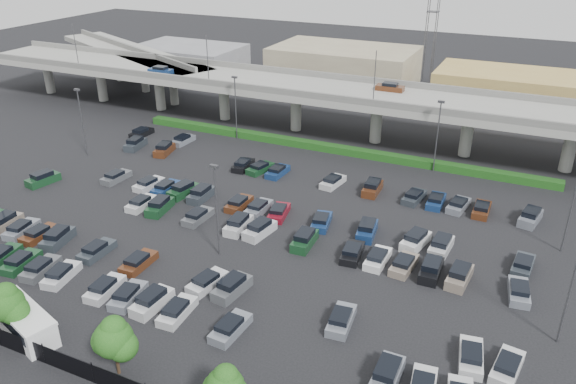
% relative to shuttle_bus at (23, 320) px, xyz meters
% --- Properties ---
extents(ground, '(280.00, 280.00, 0.00)m').
position_rel_shuttle_bus_xyz_m(ground, '(8.39, 25.98, -1.36)').
color(ground, black).
extents(overpass, '(150.00, 13.00, 15.80)m').
position_rel_shuttle_bus_xyz_m(overpass, '(8.18, 57.97, 5.61)').
color(overpass, gray).
rests_on(overpass, ground).
extents(on_ramp, '(50.93, 30.13, 8.80)m').
position_rel_shuttle_bus_xyz_m(on_ramp, '(-43.71, 69.02, 5.50)').
color(on_ramp, gray).
rests_on(on_ramp, ground).
extents(hedge, '(66.00, 1.60, 1.10)m').
position_rel_shuttle_bus_xyz_m(hedge, '(8.39, 50.98, -0.81)').
color(hedge, '#144113').
rests_on(hedge, ground).
extents(fence, '(70.00, 0.10, 2.00)m').
position_rel_shuttle_bus_xyz_m(fence, '(8.34, -2.02, -0.45)').
color(fence, black).
rests_on(fence, ground).
extents(tree_row, '(65.07, 3.66, 5.94)m').
position_rel_shuttle_bus_xyz_m(tree_row, '(9.10, -0.55, 2.16)').
color(tree_row, '#332316').
rests_on(tree_row, ground).
extents(shuttle_bus, '(8.19, 4.92, 2.49)m').
position_rel_shuttle_bus_xyz_m(shuttle_bus, '(0.00, 0.00, 0.00)').
color(shuttle_bus, white).
rests_on(shuttle_bus, ground).
extents(parked_cars, '(63.13, 41.57, 1.67)m').
position_rel_shuttle_bus_xyz_m(parked_cars, '(7.27, 22.37, -0.74)').
color(parked_cars, '#2C3339').
rests_on(parked_cars, ground).
extents(light_poles, '(66.90, 48.38, 10.30)m').
position_rel_shuttle_bus_xyz_m(light_poles, '(4.27, 27.98, 4.88)').
color(light_poles, '#444449').
rests_on(light_poles, ground).
extents(distant_buildings, '(138.00, 24.00, 9.00)m').
position_rel_shuttle_bus_xyz_m(distant_buildings, '(20.77, 87.79, 2.39)').
color(distant_buildings, slate).
rests_on(distant_buildings, ground).
extents(comm_tower, '(2.40, 2.40, 30.00)m').
position_rel_shuttle_bus_xyz_m(comm_tower, '(12.39, 99.98, 14.26)').
color(comm_tower, '#444449').
rests_on(comm_tower, ground).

